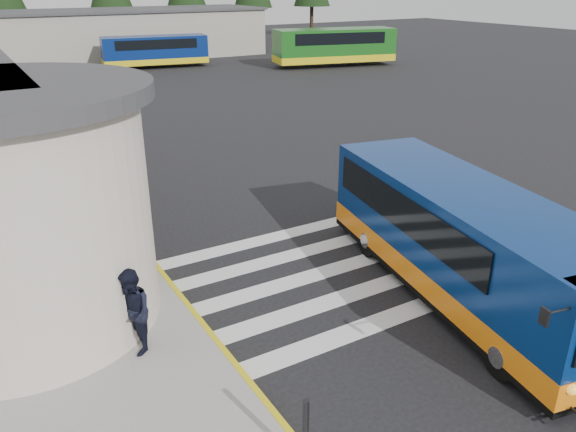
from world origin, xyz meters
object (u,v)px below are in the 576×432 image
pedestrian_b (132,312)px  far_bus_b (334,45)px  transit_bus (463,246)px  far_bus_a (155,50)px  pedestrian_a (79,296)px

pedestrian_b → far_bus_b: (25.52, 29.88, 0.65)m
pedestrian_b → far_bus_b: far_bus_b is taller
transit_bus → far_bus_a: size_ratio=1.09×
pedestrian_b → far_bus_a: far_bus_a is taller
transit_bus → far_bus_a: bearing=92.6°
pedestrian_a → far_bus_b: bearing=-44.3°
far_bus_b → transit_bus: bearing=162.4°
pedestrian_a → far_bus_a: 37.98m
pedestrian_b → far_bus_a: size_ratio=0.20×
transit_bus → pedestrian_a: transit_bus is taller
transit_bus → pedestrian_b: size_ratio=5.42×
pedestrian_a → transit_bus: bearing=-109.5°
far_bus_a → transit_bus: bearing=-179.6°
transit_bus → far_bus_b: (18.50, 31.32, 0.44)m
pedestrian_b → pedestrian_a: bearing=-145.6°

